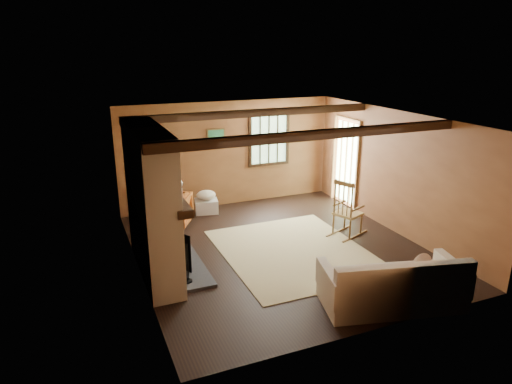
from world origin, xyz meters
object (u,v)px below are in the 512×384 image
fireplace (153,208)px  sofa (393,288)px  armchair (172,210)px  laundry_basket (206,206)px  rocking_chair (347,212)px

fireplace → sofa: (2.91, -2.35, -0.82)m
armchair → sofa: bearing=57.4°
fireplace → armchair: (0.67, 1.89, -0.77)m
sofa → laundry_basket: sofa is taller
rocking_chair → sofa: (-0.81, -2.45, -0.19)m
armchair → rocking_chair: bearing=89.1°
laundry_basket → sofa: bearing=-73.8°
fireplace → rocking_chair: 3.78m
laundry_basket → fireplace: bearing=-123.2°
fireplace → sofa: bearing=-39.0°
laundry_basket → armchair: bearing=-152.0°
fireplace → laundry_basket: fireplace is taller
laundry_basket → armchair: 1.01m
fireplace → sofa: 3.83m
sofa → armchair: size_ratio=2.91×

